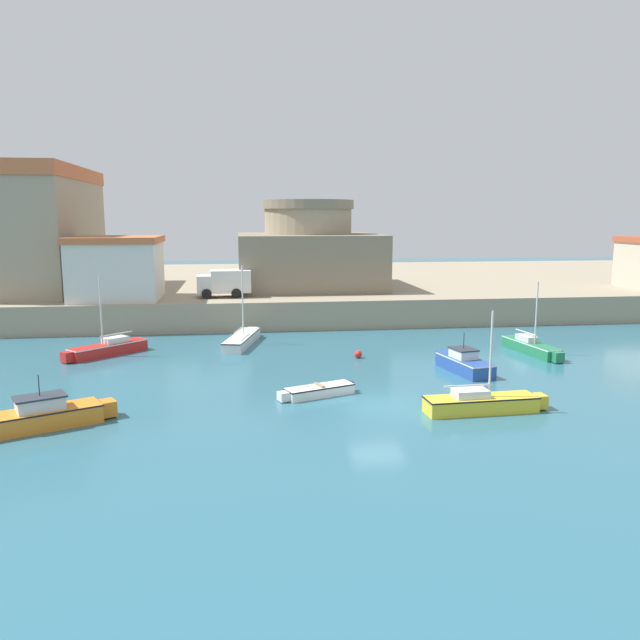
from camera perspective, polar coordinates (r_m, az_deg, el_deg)
ground_plane at (r=29.93m, az=5.29°, el=-7.69°), size 200.00×200.00×0.00m
quay_seawall at (r=67.98m, az=-1.97°, el=2.99°), size 120.00×40.00×2.29m
sailboat_green_0 at (r=42.71m, az=18.76°, el=-2.32°), size 1.80×5.74×4.73m
sailboat_yellow_1 at (r=29.50m, az=14.63°, el=-7.30°), size 5.79×1.59×4.65m
sailboat_white_2 at (r=43.55m, az=-7.12°, el=-1.74°), size 2.76×6.81×5.49m
dinghy_white_3 at (r=31.05m, az=-0.20°, el=-6.47°), size 4.02×2.26×0.59m
sailboat_red_4 at (r=42.22m, az=-18.86°, el=-2.45°), size 4.76×4.62×5.26m
motorboat_orange_5 at (r=28.91m, az=-24.31°, el=-8.03°), size 5.87×3.74×2.31m
motorboat_blue_6 at (r=36.69m, az=12.98°, el=-3.83°), size 2.24×4.91×2.26m
mooring_buoy at (r=39.32m, az=3.51°, el=-3.14°), size 0.48×0.48×0.48m
church at (r=60.44m, az=-25.53°, el=7.97°), size 12.89×17.28×16.33m
fortress at (r=58.07m, az=-1.09°, el=6.05°), size 12.82×12.82×7.97m
harbor_shed_near_wharf at (r=52.11m, az=-18.08°, el=4.58°), size 6.89×6.93×4.95m
truck_on_quay at (r=51.43m, az=-8.75°, el=3.44°), size 4.40×2.35×2.20m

